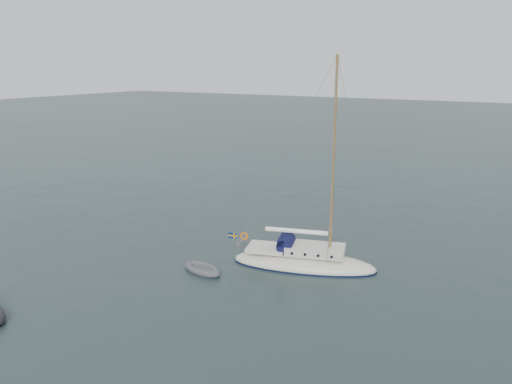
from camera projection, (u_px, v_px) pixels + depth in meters
The scene contains 3 objects.
ground at pixel (279, 282), 26.76m from camera, with size 300.00×300.00×0.00m, color black.
sailboat at pixel (304, 251), 28.65m from camera, with size 8.72×2.61×12.41m.
dinghy at pixel (202, 269), 28.09m from camera, with size 2.66×1.20×0.38m.
Camera 1 is at (11.43, -21.96, 11.33)m, focal length 35.00 mm.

